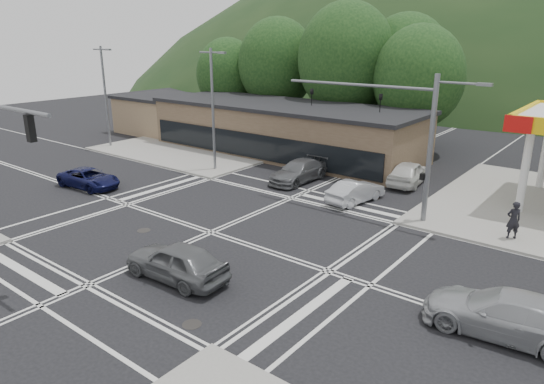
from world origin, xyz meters
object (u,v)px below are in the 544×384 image
Objects in this scene: car_grey_center at (176,261)px; pedestrian at (513,220)px; car_silver_east at (506,314)px; car_northbound at (299,171)px; car_blue_west at (89,178)px; car_queue_a at (356,191)px; car_queue_b at (409,173)px.

pedestrian is at bearing 138.77° from car_grey_center.
car_northbound is at bearing -129.20° from car_silver_east.
car_blue_west is 15.52m from car_grey_center.
pedestrian is (-1.78, 8.78, 0.32)m from car_silver_east.
pedestrian is (14.39, -2.01, 0.37)m from car_northbound.
car_queue_b is (1.05, 5.65, 0.13)m from car_queue_a.
pedestrian is (8.01, -6.17, 0.30)m from car_queue_b.
pedestrian is (24.78, 7.86, 0.47)m from car_blue_west.
car_silver_east is 1.14× the size of car_queue_b.
car_northbound is (-6.38, -4.16, -0.07)m from car_queue_b.
car_queue_a is (1.07, 13.50, -0.13)m from car_grey_center.
car_grey_center is 13.54m from car_queue_a.
car_blue_west is 26.00m from pedestrian.
car_queue_b is (-9.79, 14.95, 0.03)m from car_silver_east.
car_grey_center is at bearing -73.10° from car_northbound.
car_blue_west is 1.11× the size of car_queue_a.
car_silver_east is at bearing 117.43° from car_queue_b.
car_blue_west is at bearing 34.12° from car_queue_b.
car_blue_west is at bearing 37.98° from car_queue_a.
car_silver_east is 17.87m from car_queue_b.
car_silver_east is at bearing 106.17° from car_grey_center.
pedestrian is at bearing -174.02° from car_silver_east.
car_blue_west is at bearing -135.42° from car_northbound.
car_northbound is at bearing 27.30° from car_queue_b.
car_queue_a is 5.53m from car_northbound.
car_grey_center is at bearing 95.38° from car_queue_a.
car_northbound reaches higher than car_blue_west.
pedestrian reaches higher than car_silver_east.
car_grey_center is 12.63m from car_silver_east.
pedestrian reaches higher than car_grey_center.
car_grey_center is at bearing -114.85° from car_blue_west.
car_queue_a is (-10.84, 9.30, -0.11)m from car_silver_east.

